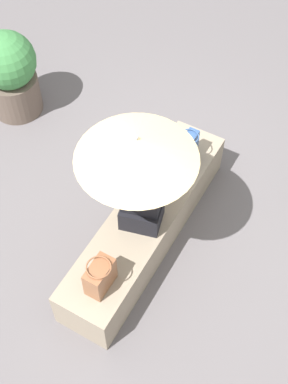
% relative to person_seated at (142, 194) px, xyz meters
% --- Properties ---
extents(ground_plane, '(14.00, 14.00, 0.00)m').
position_rel_person_seated_xyz_m(ground_plane, '(0.11, 0.02, -0.82)').
color(ground_plane, '#605B5E').
extents(stone_bench, '(2.23, 0.52, 0.44)m').
position_rel_person_seated_xyz_m(stone_bench, '(0.11, 0.02, -0.61)').
color(stone_bench, gray).
rests_on(stone_bench, ground).
extents(person_seated, '(0.36, 0.50, 0.90)m').
position_rel_person_seated_xyz_m(person_seated, '(0.00, 0.00, 0.00)').
color(person_seated, black).
rests_on(person_seated, stone_bench).
extents(parasol, '(0.94, 0.94, 1.09)m').
position_rel_person_seated_xyz_m(parasol, '(-0.02, 0.03, 0.56)').
color(parasol, '#B7B7BC').
rests_on(parasol, stone_bench).
extents(handbag_black, '(0.25, 0.18, 0.32)m').
position_rel_person_seated_xyz_m(handbag_black, '(0.82, -0.03, -0.23)').
color(handbag_black, '#335184').
rests_on(handbag_black, stone_bench).
extents(tote_bag_canvas, '(0.27, 0.20, 0.30)m').
position_rel_person_seated_xyz_m(tote_bag_canvas, '(-0.69, -0.02, -0.24)').
color(tote_bag_canvas, brown).
rests_on(tote_bag_canvas, stone_bench).
extents(shoulder_bag_spare, '(0.25, 0.19, 0.29)m').
position_rel_person_seated_xyz_m(shoulder_bag_spare, '(0.45, -0.02, -0.25)').
color(shoulder_bag_spare, silver).
rests_on(shoulder_bag_spare, stone_bench).
extents(planter_near, '(0.62, 0.62, 1.00)m').
position_rel_person_seated_xyz_m(planter_near, '(0.89, 2.12, -0.30)').
color(planter_near, brown).
rests_on(planter_near, ground).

